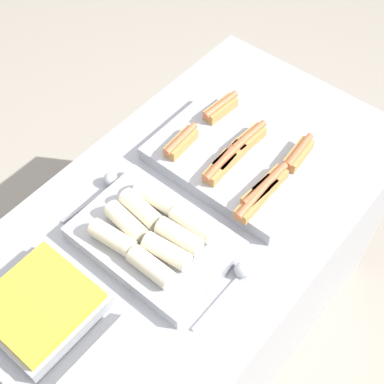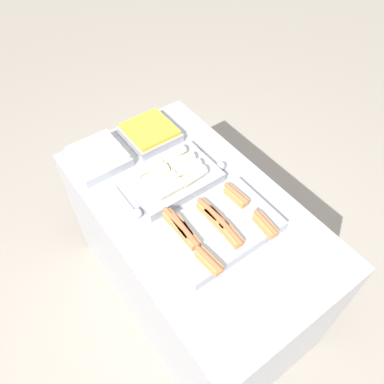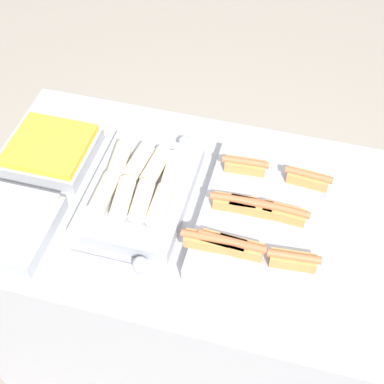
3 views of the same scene
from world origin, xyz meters
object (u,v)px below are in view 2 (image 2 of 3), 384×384
Objects in this scene: tray_hotdogs at (218,228)px; tray_side_back at (150,133)px; serving_spoon_far at (219,164)px; tray_wraps at (172,176)px; serving_spoon_near at (135,211)px; tray_side_front at (98,156)px.

tray_hotdogs reaches higher than tray_side_back.
serving_spoon_far is (-0.32, 0.26, -0.01)m from tray_hotdogs.
tray_side_back is at bearing 165.78° from tray_wraps.
tray_hotdogs is 1.17× the size of tray_wraps.
serving_spoon_near is (0.07, -0.25, -0.02)m from tray_wraps.
tray_hotdogs is 1.86× the size of tray_side_front.
tray_side_back is (-0.73, 0.10, 0.00)m from tray_hotdogs.
tray_hotdogs reaches higher than tray_side_front.
tray_side_back is at bearing -157.95° from serving_spoon_far.
tray_hotdogs is 2.15× the size of serving_spoon_near.
tray_hotdogs is 0.40m from serving_spoon_near.
serving_spoon_far is (-0.01, 0.51, 0.00)m from serving_spoon_near.
tray_side_front reaches higher than serving_spoon_near.
tray_wraps is at bearing 104.66° from serving_spoon_near.
serving_spoon_far is (0.41, 0.17, -0.02)m from tray_side_back.
tray_hotdogs is 0.41m from serving_spoon_far.
serving_spoon_far is (0.41, 0.49, -0.02)m from tray_side_front.
serving_spoon_near and serving_spoon_far have the same top height.
serving_spoon_near is at bearing -75.34° from tray_wraps.
tray_hotdogs reaches higher than serving_spoon_near.
tray_side_front is at bearing -90.00° from tray_side_back.
serving_spoon_near is at bearing -89.29° from serving_spoon_far.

